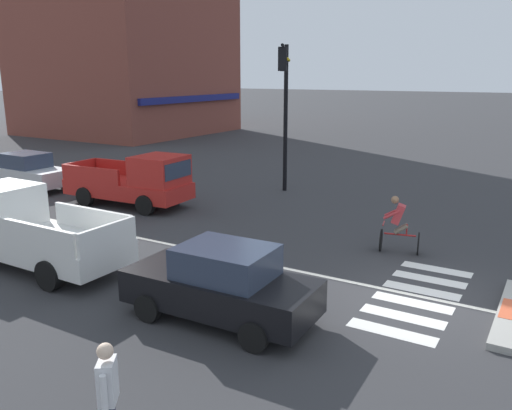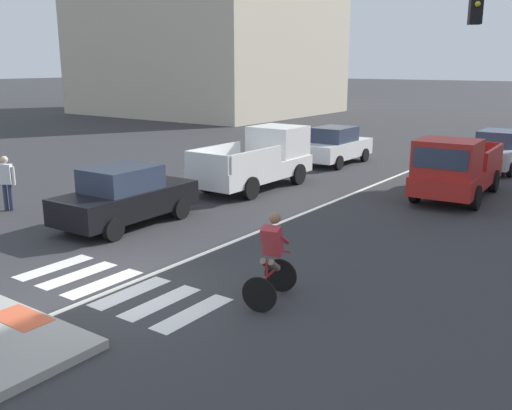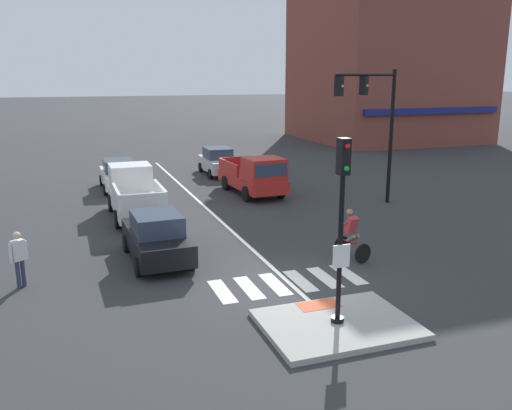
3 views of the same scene
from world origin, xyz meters
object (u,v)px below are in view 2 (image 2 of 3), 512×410
(car_silver_eastbound_distant, at_px, (498,151))
(pickup_truck_white_westbound_far, at_px, (261,160))
(pedestrian_at_curb_left, at_px, (6,179))
(pickup_truck_red_eastbound_far, at_px, (455,170))
(car_black_westbound_near, at_px, (125,196))
(cyclist, at_px, (272,256))
(car_white_westbound_distant, at_px, (335,146))

(car_silver_eastbound_distant, distance_m, pickup_truck_white_westbound_far, 10.44)
(pickup_truck_white_westbound_far, height_order, pedestrian_at_curb_left, pickup_truck_white_westbound_far)
(car_silver_eastbound_distant, height_order, pickup_truck_white_westbound_far, pickup_truck_white_westbound_far)
(pickup_truck_red_eastbound_far, bearing_deg, car_black_westbound_near, -127.37)
(cyclist, xyz_separation_m, pedestrian_at_curb_left, (-10.25, 0.95, 0.11))
(cyclist, bearing_deg, car_black_westbound_near, 162.48)
(pedestrian_at_curb_left, bearing_deg, car_silver_eastbound_distant, 56.73)
(car_black_westbound_near, distance_m, cyclist, 6.44)
(car_silver_eastbound_distant, bearing_deg, car_black_westbound_near, -112.87)
(pickup_truck_white_westbound_far, distance_m, pedestrian_at_curb_left, 8.42)
(pickup_truck_red_eastbound_far, height_order, pickup_truck_white_westbound_far, same)
(car_white_westbound_distant, distance_m, cyclist, 15.39)
(pickup_truck_white_westbound_far, bearing_deg, pedestrian_at_curb_left, -119.74)
(pickup_truck_white_westbound_far, bearing_deg, pickup_truck_red_eastbound_far, 17.84)
(cyclist, bearing_deg, pedestrian_at_curb_left, 174.73)
(car_white_westbound_distant, xyz_separation_m, car_black_westbound_near, (0.01, -12.16, 0.00))
(pickup_truck_red_eastbound_far, xyz_separation_m, pedestrian_at_curb_left, (-10.49, -9.34, 0.00))
(cyclist, height_order, pedestrian_at_curb_left, cyclist)
(car_silver_eastbound_distant, relative_size, car_black_westbound_near, 0.99)
(car_silver_eastbound_distant, distance_m, pedestrian_at_curb_left, 18.84)
(car_white_westbound_distant, height_order, pedestrian_at_curb_left, pedestrian_at_curb_left)
(car_white_westbound_distant, distance_m, pickup_truck_white_westbound_far, 5.84)
(car_black_westbound_near, height_order, pickup_truck_white_westbound_far, pickup_truck_white_westbound_far)
(car_black_westbound_near, relative_size, pedestrian_at_curb_left, 2.48)
(car_black_westbound_near, bearing_deg, pickup_truck_white_westbound_far, 89.36)
(car_white_westbound_distant, xyz_separation_m, pickup_truck_red_eastbound_far, (6.39, -3.81, 0.17))
(car_white_westbound_distant, distance_m, car_silver_eastbound_distant, 6.76)
(car_white_westbound_distant, bearing_deg, pedestrian_at_curb_left, -107.29)
(car_black_westbound_near, relative_size, pickup_truck_red_eastbound_far, 0.80)
(car_black_westbound_near, relative_size, cyclist, 2.47)
(car_silver_eastbound_distant, xyz_separation_m, pickup_truck_white_westbound_far, (-6.15, -8.44, 0.17))
(car_silver_eastbound_distant, distance_m, cyclist, 16.70)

